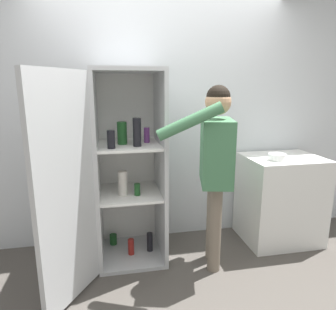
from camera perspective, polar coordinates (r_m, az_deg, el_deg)
name	(u,v)px	position (r m, az deg, el deg)	size (l,w,h in m)	color
ground_plane	(183,288)	(2.73, 2.79, -23.99)	(12.00, 12.00, 0.00)	#4C4742
wall_back	(162,122)	(3.16, -1.24, 6.37)	(7.00, 0.06, 2.55)	silver
refrigerator	(118,171)	(2.74, -9.55, -2.98)	(0.99, 1.17, 1.79)	#B7BABC
person	(215,157)	(2.64, 8.96, -0.35)	(0.74, 0.59, 1.65)	#726656
counter	(280,199)	(3.46, 20.54, -7.80)	(0.78, 0.62, 0.92)	white
bowl	(277,157)	(3.14, 20.07, -0.36)	(0.17, 0.17, 0.07)	white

